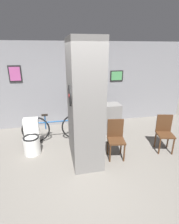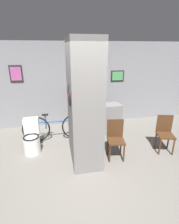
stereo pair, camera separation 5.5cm
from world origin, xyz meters
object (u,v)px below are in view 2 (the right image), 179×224
(toilet, at_px, (32,139))
(bottle_tall, at_px, (96,102))
(bicycle, at_px, (56,127))
(chair_by_doorway, at_px, (165,132))
(chair_near_pillar, at_px, (116,137))

(toilet, relative_size, bottle_tall, 3.11)
(bicycle, xyz_separation_m, bottle_tall, (1.16, 0.23, 0.59))
(bottle_tall, bearing_deg, bicycle, -169.02)
(chair_by_doorway, bearing_deg, chair_near_pillar, -164.96)
(toilet, xyz_separation_m, chair_near_pillar, (1.91, -0.58, 0.16))
(chair_by_doorway, xyz_separation_m, bottle_tall, (-1.42, 1.24, 0.47))
(bottle_tall, bearing_deg, chair_by_doorway, -41.21)
(chair_near_pillar, height_order, chair_by_doorway, same)
(bottle_tall, bearing_deg, toilet, -158.51)
(chair_near_pillar, xyz_separation_m, chair_by_doorway, (1.26, 0.03, 0.00))
(bicycle, bearing_deg, toilet, -141.74)
(chair_by_doorway, height_order, bottle_tall, bottle_tall)
(toilet, distance_m, chair_near_pillar, 2.00)
(toilet, bearing_deg, chair_by_doorway, -9.91)
(toilet, xyz_separation_m, bicycle, (0.59, 0.46, 0.04))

